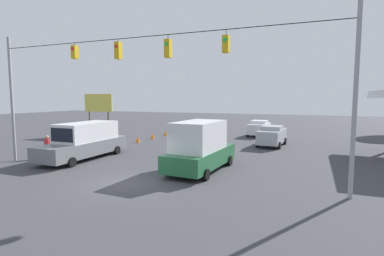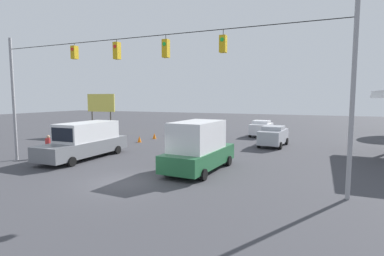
% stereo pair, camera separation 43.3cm
% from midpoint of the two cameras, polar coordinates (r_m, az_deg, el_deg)
% --- Properties ---
extents(ground_plane, '(140.00, 140.00, 0.00)m').
position_cam_midpoint_polar(ground_plane, '(16.40, -11.90, -10.11)').
color(ground_plane, '#3D3D42').
extents(overhead_signal_span, '(21.38, 0.38, 8.58)m').
position_cam_midpoint_polar(overhead_signal_span, '(17.22, -8.93, 8.98)').
color(overhead_signal_span, '#939399').
rests_on(overhead_signal_span, ground_plane).
extents(box_truck_green_crossing_near, '(2.86, 6.28, 3.05)m').
position_cam_midpoint_polar(box_truck_green_crossing_near, '(18.24, 1.94, -3.57)').
color(box_truck_green_crossing_near, '#236038').
rests_on(box_truck_green_crossing_near, ground_plane).
extents(box_truck_grey_parked_shoulder, '(2.61, 7.44, 2.64)m').
position_cam_midpoint_polar(box_truck_grey_parked_shoulder, '(23.45, -19.14, -2.24)').
color(box_truck_grey_parked_shoulder, slate).
rests_on(box_truck_grey_parked_shoulder, ground_plane).
extents(sedan_white_oncoming_deep, '(2.32, 4.25, 1.84)m').
position_cam_midpoint_polar(sedan_white_oncoming_deep, '(35.65, 13.41, -0.01)').
color(sedan_white_oncoming_deep, silver).
rests_on(sedan_white_oncoming_deep, ground_plane).
extents(sedan_silver_oncoming_far, '(2.38, 4.68, 1.87)m').
position_cam_midpoint_polar(sedan_silver_oncoming_far, '(28.66, 15.66, -1.40)').
color(sedan_silver_oncoming_far, '#A8AAB2').
rests_on(sedan_silver_oncoming_far, ground_plane).
extents(traffic_cone_nearest, '(0.41, 0.41, 0.63)m').
position_cam_midpoint_polar(traffic_cone_nearest, '(23.94, -20.29, -4.54)').
color(traffic_cone_nearest, orange).
rests_on(traffic_cone_nearest, ground_plane).
extents(traffic_cone_second, '(0.41, 0.41, 0.63)m').
position_cam_midpoint_polar(traffic_cone_second, '(26.04, -16.15, -3.60)').
color(traffic_cone_second, orange).
rests_on(traffic_cone_second, ground_plane).
extents(traffic_cone_third, '(0.41, 0.41, 0.63)m').
position_cam_midpoint_polar(traffic_cone_third, '(28.33, -12.54, -2.76)').
color(traffic_cone_third, orange).
rests_on(traffic_cone_third, ground_plane).
extents(traffic_cone_fourth, '(0.41, 0.41, 0.63)m').
position_cam_midpoint_polar(traffic_cone_fourth, '(30.49, -9.58, -2.11)').
color(traffic_cone_fourth, orange).
rests_on(traffic_cone_fourth, ground_plane).
extents(traffic_cone_fifth, '(0.41, 0.41, 0.63)m').
position_cam_midpoint_polar(traffic_cone_fifth, '(32.88, -6.80, -1.50)').
color(traffic_cone_fifth, orange).
rests_on(traffic_cone_fifth, ground_plane).
extents(traffic_cone_farthest, '(0.41, 0.41, 0.63)m').
position_cam_midpoint_polar(traffic_cone_farthest, '(35.41, -4.33, -0.96)').
color(traffic_cone_farthest, orange).
rests_on(traffic_cone_farthest, ground_plane).
extents(roadside_billboard, '(3.91, 0.16, 4.91)m').
position_cam_midpoint_polar(roadside_billboard, '(37.03, -16.63, 4.13)').
color(roadside_billboard, '#4C473D').
rests_on(roadside_billboard, ground_plane).
extents(pedestrian, '(0.40, 0.28, 1.69)m').
position_cam_midpoint_polar(pedestrian, '(24.74, -25.19, -3.17)').
color(pedestrian, '#2D334C').
rests_on(pedestrian, ground_plane).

